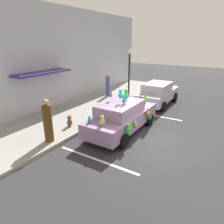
# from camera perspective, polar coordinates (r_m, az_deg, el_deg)

# --- Properties ---
(ground_plane) EXTENTS (60.00, 60.00, 0.00)m
(ground_plane) POSITION_cam_1_polar(r_m,az_deg,el_deg) (9.54, 9.98, -7.56)
(ground_plane) COLOR #2D2D30
(sidewalk) EXTENTS (24.00, 4.00, 0.15)m
(sidewalk) POSITION_cam_1_polar(r_m,az_deg,el_deg) (12.07, -12.47, -1.43)
(sidewalk) COLOR gray
(sidewalk) RESTS_ON ground
(storefront_building) EXTENTS (24.00, 1.25, 6.40)m
(storefront_building) POSITION_cam_1_polar(r_m,az_deg,el_deg) (12.96, -20.55, 13.46)
(storefront_building) COLOR #B2B7C1
(storefront_building) RESTS_ON ground
(parking_stripe_front) EXTENTS (0.12, 3.60, 0.01)m
(parking_stripe_front) POSITION_cam_1_polar(r_m,az_deg,el_deg) (12.57, 11.25, -0.83)
(parking_stripe_front) COLOR silver
(parking_stripe_front) RESTS_ON ground
(parking_stripe_rear) EXTENTS (0.12, 3.60, 0.01)m
(parking_stripe_rear) POSITION_cam_1_polar(r_m,az_deg,el_deg) (7.96, -4.36, -13.21)
(parking_stripe_rear) COLOR silver
(parking_stripe_rear) RESTS_ON ground
(plush_covered_car) EXTENTS (4.57, 2.04, 2.20)m
(plush_covered_car) POSITION_cam_1_polar(r_m,az_deg,el_deg) (9.88, 2.87, -1.19)
(plush_covered_car) COLOR #9A7AA3
(plush_covered_car) RESTS_ON ground
(parked_sedan_behind) EXTENTS (4.34, 1.94, 1.54)m
(parked_sedan_behind) POSITION_cam_1_polar(r_m,az_deg,el_deg) (14.62, 12.76, 5.16)
(parked_sedan_behind) COLOR #B7B7BC
(parked_sedan_behind) RESTS_ON ground
(teddy_bear_on_sidewalk) EXTENTS (0.30, 0.25, 0.58)m
(teddy_bear_on_sidewalk) POSITION_cam_1_polar(r_m,az_deg,el_deg) (10.51, -11.89, -2.57)
(teddy_bear_on_sidewalk) COLOR brown
(teddy_bear_on_sidewalk) RESTS_ON sidewalk
(street_lamp_post) EXTENTS (0.28, 0.28, 3.55)m
(street_lamp_post) POSITION_cam_1_polar(r_m,az_deg,el_deg) (14.46, 4.87, 11.73)
(street_lamp_post) COLOR black
(street_lamp_post) RESTS_ON sidewalk
(pedestrian_near_shopfront) EXTENTS (0.32, 0.32, 1.74)m
(pedestrian_near_shopfront) POSITION_cam_1_polar(r_m,az_deg,el_deg) (15.91, -1.17, 7.46)
(pedestrian_near_shopfront) COLOR #4C4886
(pedestrian_near_shopfront) RESTS_ON sidewalk
(pedestrian_walking_past) EXTENTS (0.39, 0.39, 1.89)m
(pedestrian_walking_past) POSITION_cam_1_polar(r_m,az_deg,el_deg) (9.00, -17.65, -2.75)
(pedestrian_walking_past) COLOR #55351B
(pedestrian_walking_past) RESTS_ON sidewalk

